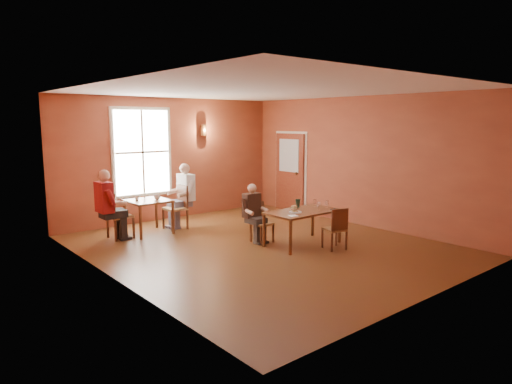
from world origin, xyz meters
TOP-DOWN VIEW (x-y plane):
  - ground at (0.00, 0.00)m, footprint 6.00×7.00m
  - wall_back at (0.00, 3.50)m, footprint 6.00×0.04m
  - wall_front at (0.00, -3.50)m, footprint 6.00×0.04m
  - wall_left at (-3.00, 0.00)m, footprint 0.04×7.00m
  - wall_right at (3.00, 0.00)m, footprint 0.04×7.00m
  - ceiling at (0.00, 0.00)m, footprint 6.00×7.00m
  - window at (-0.80, 3.45)m, footprint 1.36×0.10m
  - door at (2.94, 2.30)m, footprint 0.12×1.04m
  - wall_sconce at (0.90, 3.40)m, footprint 0.16×0.16m
  - main_table at (0.68, -0.42)m, footprint 1.45×0.82m
  - chair_diner_main at (0.18, 0.23)m, footprint 0.36×0.36m
  - diner_main at (0.18, 0.20)m, footprint 0.46×0.46m
  - chair_empty at (0.92, -1.03)m, footprint 0.44×0.44m
  - plate_food at (0.44, -0.45)m, footprint 0.29×0.29m
  - sandwich at (0.48, -0.38)m, footprint 0.10×0.09m
  - goblet_a at (1.17, -0.29)m, footprint 0.07×0.07m
  - goblet_b at (1.29, -0.51)m, footprint 0.07×0.07m
  - goblet_c at (0.97, -0.57)m, footprint 0.08×0.08m
  - menu_stand at (0.84, -0.12)m, footprint 0.12×0.08m
  - knife at (0.65, -0.70)m, footprint 0.17×0.04m
  - napkin at (0.20, -0.64)m, footprint 0.19×0.19m
  - sunglasses at (1.23, -0.72)m, footprint 0.12×0.04m
  - second_table at (-1.23, 2.37)m, footprint 0.84×0.84m
  - chair_diner_white at (-0.58, 2.37)m, footprint 0.44×0.44m
  - diner_white at (-0.55, 2.37)m, footprint 0.57×0.57m
  - chair_diner_maroon at (-1.88, 2.37)m, footprint 0.44×0.44m
  - diner_maroon at (-1.91, 2.37)m, footprint 0.57×0.57m
  - cup_a at (-1.05, 2.31)m, footprint 0.16×0.16m
  - cup_b at (-1.42, 2.52)m, footprint 0.11×0.11m

SIDE VIEW (x-z plane):
  - ground at x=0.00m, z-range -0.01..0.01m
  - main_table at x=0.68m, z-range 0.00..0.68m
  - second_table at x=-1.23m, z-range 0.00..0.74m
  - chair_diner_main at x=0.18m, z-range 0.00..0.81m
  - chair_empty at x=0.92m, z-range 0.00..0.81m
  - chair_diner_maroon at x=-1.88m, z-range 0.00..0.98m
  - chair_diner_white at x=-0.58m, z-range 0.00..0.99m
  - diner_main at x=0.18m, z-range 0.00..1.14m
  - knife at x=0.65m, z-range 0.68..0.69m
  - napkin at x=0.20m, z-range 0.68..0.69m
  - sunglasses at x=1.23m, z-range 0.68..0.70m
  - plate_food at x=0.44m, z-range 0.68..0.71m
  - diner_white at x=-0.55m, z-range 0.00..1.42m
  - diner_maroon at x=-1.91m, z-range 0.00..1.42m
  - sandwich at x=0.48m, z-range 0.68..0.79m
  - goblet_b at x=1.29m, z-range 0.68..0.84m
  - goblet_a at x=1.17m, z-range 0.68..0.85m
  - goblet_c at x=0.97m, z-range 0.68..0.85m
  - menu_stand at x=0.84m, z-range 0.68..0.86m
  - cup_b at x=-1.42m, z-range 0.74..0.83m
  - cup_a at x=-1.05m, z-range 0.74..0.85m
  - door at x=2.94m, z-range 0.00..2.10m
  - wall_back at x=0.00m, z-range 0.00..3.00m
  - wall_front at x=0.00m, z-range 0.00..3.00m
  - wall_left at x=-3.00m, z-range 0.00..3.00m
  - wall_right at x=3.00m, z-range 0.00..3.00m
  - window at x=-0.80m, z-range 0.72..2.68m
  - wall_sconce at x=0.90m, z-range 2.06..2.34m
  - ceiling at x=0.00m, z-range 2.98..3.02m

